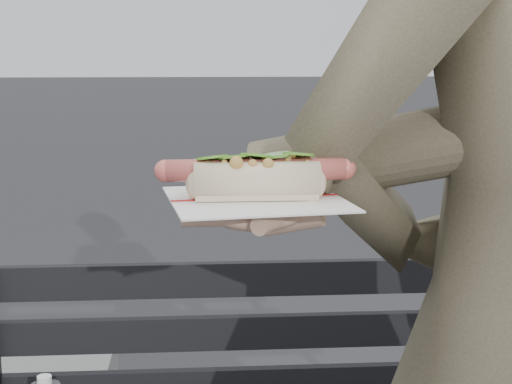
# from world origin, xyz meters

# --- Properties ---
(held_hotdog) EXTENTS (0.62, 0.31, 0.20)m
(held_hotdog) POSITION_xyz_m (0.15, 0.12, 1.23)
(held_hotdog) COLOR #433E2C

